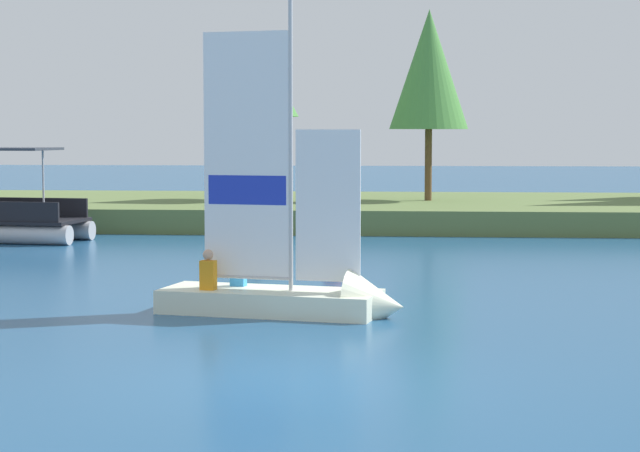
# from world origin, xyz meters

# --- Properties ---
(ground_plane) EXTENTS (200.00, 200.00, 0.00)m
(ground_plane) POSITION_xyz_m (0.00, 0.00, 0.00)
(ground_plane) COLOR navy
(shore_bank) EXTENTS (80.00, 12.13, 0.82)m
(shore_bank) POSITION_xyz_m (0.00, 28.02, 0.41)
(shore_bank) COLOR #5B703D
(shore_bank) RESTS_ON ground
(shoreline_tree_left) EXTENTS (3.39, 3.39, 6.30)m
(shoreline_tree_left) POSITION_xyz_m (-4.35, 27.73, 5.51)
(shoreline_tree_left) COLOR brown
(shoreline_tree_left) RESTS_ON shore_bank
(shoreline_tree_midleft) EXTENTS (2.95, 2.95, 7.12)m
(shoreline_tree_midleft) POSITION_xyz_m (2.22, 27.88, 5.70)
(shoreline_tree_midleft) COLOR brown
(shoreline_tree_midleft) RESTS_ON shore_bank
(sailboat) EXTENTS (4.79, 2.30, 6.27)m
(sailboat) POSITION_xyz_m (-0.26, 5.74, 0.43)
(sailboat) COLOR silver
(sailboat) RESTS_ON ground
(channel_buoy) EXTENTS (0.48, 0.48, 0.48)m
(channel_buoy) POSITION_xyz_m (-0.24, 11.82, 0.24)
(channel_buoy) COLOR red
(channel_buoy) RESTS_ON ground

